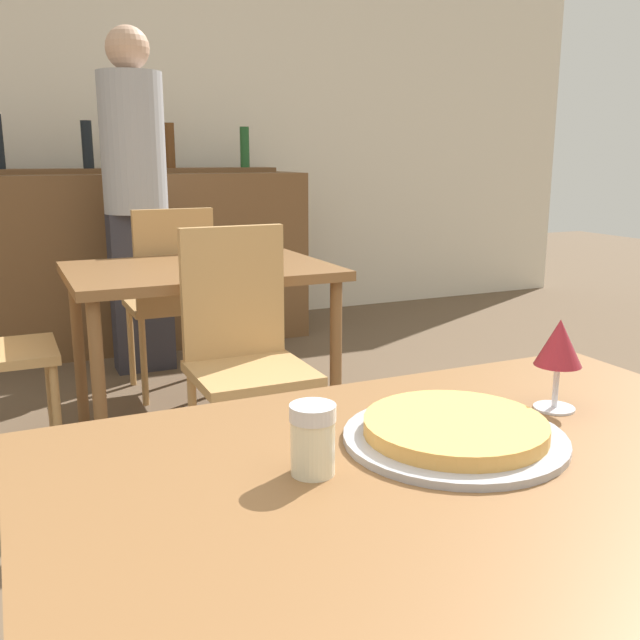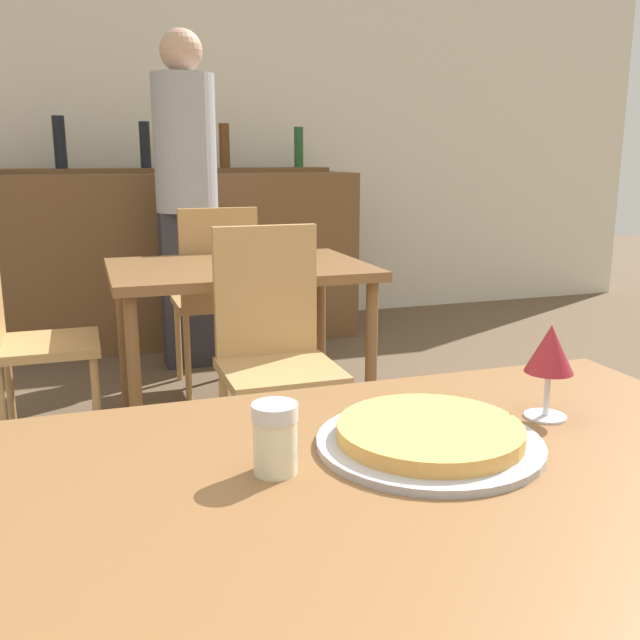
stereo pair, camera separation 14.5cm
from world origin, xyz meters
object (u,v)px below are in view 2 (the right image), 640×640
at_px(chair_far_side_front, 273,341).
at_px(wine_glass, 550,352).
at_px(person_standing, 187,189).
at_px(pizza_tray, 429,436).
at_px(chair_far_side_back, 216,288).
at_px(chair_far_side_left, 22,325).
at_px(cheese_shaker, 275,438).

relative_size(chair_far_side_front, wine_glass, 5.95).
bearing_deg(person_standing, pizza_tray, -91.81).
xyz_separation_m(chair_far_side_back, wine_glass, (0.09, -2.55, 0.34)).
bearing_deg(wine_glass, chair_far_side_front, 93.55).
distance_m(chair_far_side_front, person_standing, 1.71).
relative_size(chair_far_side_back, chair_far_side_left, 1.00).
bearing_deg(pizza_tray, chair_far_side_left, 109.36).
bearing_deg(pizza_tray, chair_far_side_back, 86.68).
distance_m(chair_far_side_front, wine_glass, 1.48).
bearing_deg(wine_glass, cheese_shaker, -172.80).
bearing_deg(chair_far_side_front, cheese_shaker, -104.65).
distance_m(pizza_tray, person_standing, 3.14).
relative_size(chair_far_side_left, cheese_shaker, 9.50).
height_order(chair_far_side_back, cheese_shaker, chair_far_side_back).
height_order(cheese_shaker, wine_glass, wine_glass).
distance_m(person_standing, wine_glass, 3.09).
xyz_separation_m(chair_far_side_front, wine_glass, (0.09, -1.44, 0.34)).
distance_m(chair_far_side_front, cheese_shaker, 1.58).
relative_size(chair_far_side_left, person_standing, 0.51).
height_order(pizza_tray, person_standing, person_standing).
relative_size(chair_far_side_front, cheese_shaker, 9.50).
height_order(chair_far_side_back, wine_glass, chair_far_side_back).
height_order(chair_far_side_front, chair_far_side_back, same).
bearing_deg(person_standing, cheese_shaker, -96.20).
relative_size(chair_far_side_front, chair_far_side_left, 1.00).
distance_m(pizza_tray, cheese_shaker, 0.25).
bearing_deg(cheese_shaker, chair_far_side_front, 75.35).
xyz_separation_m(pizza_tray, person_standing, (0.10, 3.13, 0.23)).
bearing_deg(person_standing, chair_far_side_front, -88.19).
bearing_deg(chair_far_side_left, pizza_tray, -160.64).
relative_size(person_standing, wine_glass, 11.61).
bearing_deg(pizza_tray, person_standing, 88.19).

